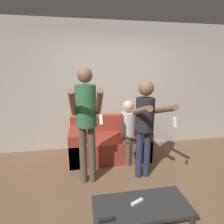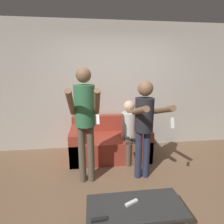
{
  "view_description": "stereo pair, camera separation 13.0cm",
  "coord_description": "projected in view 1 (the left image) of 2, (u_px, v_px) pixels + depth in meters",
  "views": [
    {
      "loc": [
        -0.66,
        -1.99,
        1.74
      ],
      "look_at": [
        -0.18,
        0.88,
        1.02
      ],
      "focal_mm": 28.0,
      "sensor_mm": 36.0,
      "label": 1
    },
    {
      "loc": [
        -0.54,
        -2.01,
        1.74
      ],
      "look_at": [
        -0.18,
        0.88,
        1.02
      ],
      "focal_mm": 28.0,
      "sensor_mm": 36.0,
      "label": 2
    }
  ],
  "objects": [
    {
      "name": "ground_plane",
      "position": [
        135.0,
        198.0,
        2.43
      ],
      "size": [
        14.0,
        14.0,
        0.0
      ],
      "primitive_type": "plane",
      "color": "brown"
    },
    {
      "name": "wall_back",
      "position": [
        113.0,
        88.0,
        3.82
      ],
      "size": [
        6.4,
        0.06,
        2.7
      ],
      "color": "#B7B2A8",
      "rests_on": "ground_plane"
    },
    {
      "name": "couch",
      "position": [
        109.0,
        142.0,
        3.59
      ],
      "size": [
        1.54,
        0.88,
        0.77
      ],
      "color": "#9E3828",
      "rests_on": "ground_plane"
    },
    {
      "name": "person_standing_left",
      "position": [
        86.0,
        115.0,
        2.52
      ],
      "size": [
        0.42,
        0.62,
        1.77
      ],
      "color": "brown",
      "rests_on": "ground_plane"
    },
    {
      "name": "person_standing_right",
      "position": [
        145.0,
        120.0,
        2.68
      ],
      "size": [
        0.41,
        0.77,
        1.58
      ],
      "color": "#282D47",
      "rests_on": "ground_plane"
    },
    {
      "name": "person_seated",
      "position": [
        129.0,
        128.0,
        3.37
      ],
      "size": [
        0.29,
        0.52,
        1.16
      ],
      "color": "brown",
      "rests_on": "ground_plane"
    },
    {
      "name": "coffee_table",
      "position": [
        141.0,
        208.0,
        1.84
      ],
      "size": [
        1.02,
        0.44,
        0.36
      ],
      "color": "#2D2D2D",
      "rests_on": "ground_plane"
    },
    {
      "name": "remote_near",
      "position": [
        106.0,
        220.0,
        1.63
      ],
      "size": [
        0.15,
        0.05,
        0.02
      ],
      "color": "black",
      "rests_on": "coffee_table"
    },
    {
      "name": "remote_far",
      "position": [
        137.0,
        202.0,
        1.85
      ],
      "size": [
        0.15,
        0.1,
        0.02
      ],
      "color": "white",
      "rests_on": "coffee_table"
    }
  ]
}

